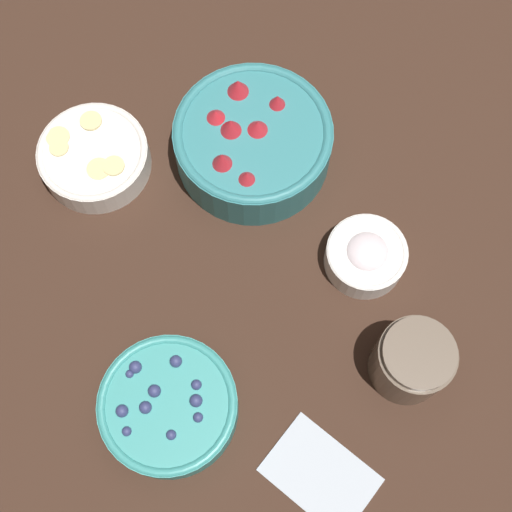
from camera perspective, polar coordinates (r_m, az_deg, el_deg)
ground_plane at (r=0.97m, az=-0.62°, el=-0.08°), size 4.00×4.00×0.00m
bowl_strawberries at (r=1.00m, az=-0.28°, el=9.22°), size 0.22×0.22×0.10m
bowl_blueberries at (r=0.90m, az=-7.01°, el=-11.82°), size 0.17×0.17×0.06m
bowl_bananas at (r=1.03m, az=-12.83°, el=7.77°), size 0.15×0.15×0.05m
bowl_cream at (r=0.95m, az=8.79°, el=0.06°), size 0.11×0.11×0.05m
jar_chocolate at (r=0.91m, az=12.32°, el=-8.23°), size 0.10×0.10×0.10m
napkin at (r=0.91m, az=5.18°, el=-17.03°), size 0.13×0.09×0.01m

